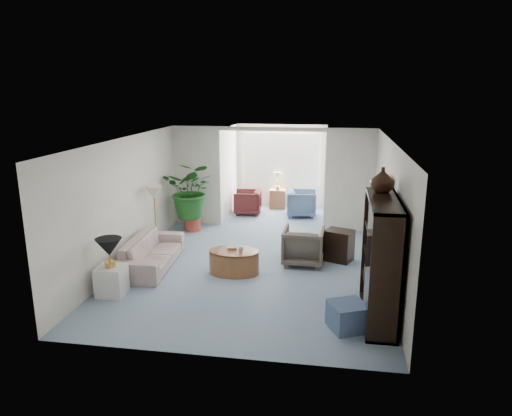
% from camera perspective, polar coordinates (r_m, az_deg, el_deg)
% --- Properties ---
extents(floor, '(6.00, 6.00, 0.00)m').
position_cam_1_polar(floor, '(9.16, -0.60, -7.61)').
color(floor, '#899AB5').
rests_on(floor, ground).
extents(sunroom_floor, '(2.60, 2.60, 0.00)m').
position_cam_1_polar(sunroom_floor, '(13.01, 2.46, -0.91)').
color(sunroom_floor, '#899AB5').
rests_on(sunroom_floor, ground).
extents(back_pier_left, '(1.20, 0.12, 2.50)m').
position_cam_1_polar(back_pier_left, '(12.05, -7.14, 3.86)').
color(back_pier_left, white).
rests_on(back_pier_left, ground).
extents(back_pier_right, '(1.20, 0.12, 2.50)m').
position_cam_1_polar(back_pier_right, '(11.58, 11.27, 3.26)').
color(back_pier_right, white).
rests_on(back_pier_right, ground).
extents(back_header, '(2.60, 0.12, 0.10)m').
position_cam_1_polar(back_header, '(11.50, 1.93, 9.50)').
color(back_header, white).
rests_on(back_header, back_pier_left).
extents(window_pane, '(2.20, 0.02, 1.50)m').
position_cam_1_polar(window_pane, '(13.77, 3.06, 5.90)').
color(window_pane, white).
extents(window_blinds, '(2.20, 0.02, 1.50)m').
position_cam_1_polar(window_blinds, '(13.74, 3.04, 5.88)').
color(window_blinds, white).
extents(framed_picture, '(0.04, 0.50, 0.40)m').
position_cam_1_polar(framed_picture, '(8.50, 15.82, 2.10)').
color(framed_picture, '#AD9E8A').
extents(sofa, '(0.91, 2.07, 0.59)m').
position_cam_1_polar(sofa, '(9.51, -12.42, -5.21)').
color(sofa, beige).
rests_on(sofa, ground).
extents(end_table, '(0.48, 0.48, 0.50)m').
position_cam_1_polar(end_table, '(8.46, -17.02, -8.38)').
color(end_table, white).
rests_on(end_table, ground).
extents(table_lamp, '(0.44, 0.44, 0.30)m').
position_cam_1_polar(table_lamp, '(8.25, -17.33, -4.53)').
color(table_lamp, black).
rests_on(table_lamp, end_table).
extents(floor_lamp, '(0.36, 0.36, 0.28)m').
position_cam_1_polar(floor_lamp, '(10.31, -12.23, 1.85)').
color(floor_lamp, '#F6E8C4').
rests_on(floor_lamp, ground).
extents(coffee_table, '(0.97, 0.97, 0.45)m').
position_cam_1_polar(coffee_table, '(8.99, -2.66, -6.50)').
color(coffee_table, '#975B37').
rests_on(coffee_table, ground).
extents(coffee_bowl, '(0.21, 0.21, 0.05)m').
position_cam_1_polar(coffee_bowl, '(9.01, -2.86, -4.78)').
color(coffee_bowl, white).
rests_on(coffee_bowl, coffee_table).
extents(coffee_cup, '(0.11, 0.11, 0.10)m').
position_cam_1_polar(coffee_cup, '(8.78, -1.85, -5.12)').
color(coffee_cup, '#B5AD9E').
rests_on(coffee_cup, coffee_table).
extents(wingback_chair, '(0.81, 0.83, 0.73)m').
position_cam_1_polar(wingback_chair, '(9.45, 5.74, -4.58)').
color(wingback_chair, '#595146').
rests_on(wingback_chair, ground).
extents(side_table_dark, '(0.65, 0.59, 0.64)m').
position_cam_1_polar(side_table_dark, '(9.74, 9.97, -4.46)').
color(side_table_dark, black).
rests_on(side_table_dark, ground).
extents(entertainment_cabinet, '(0.45, 1.67, 1.86)m').
position_cam_1_polar(entertainment_cabinet, '(7.32, 14.82, -6.08)').
color(entertainment_cabinet, black).
rests_on(entertainment_cabinet, ground).
extents(cabinet_urn, '(0.37, 0.37, 0.38)m').
position_cam_1_polar(cabinet_urn, '(7.51, 15.02, 3.31)').
color(cabinet_urn, black).
rests_on(cabinet_urn, entertainment_cabinet).
extents(ottoman, '(0.66, 0.66, 0.40)m').
position_cam_1_polar(ottoman, '(7.18, 11.01, -12.67)').
color(ottoman, slate).
rests_on(ottoman, ground).
extents(plant_pot, '(0.40, 0.40, 0.32)m').
position_cam_1_polar(plant_pot, '(11.73, -7.66, -1.92)').
color(plant_pot, '#AA4031').
rests_on(plant_pot, ground).
extents(house_plant, '(1.25, 1.08, 1.39)m').
position_cam_1_polar(house_plant, '(11.52, -7.80, 2.15)').
color(house_plant, '#1D541D').
rests_on(house_plant, plant_pot).
extents(sunroom_chair_blue, '(0.84, 0.82, 0.71)m').
position_cam_1_polar(sunroom_chair_blue, '(12.92, 5.54, 0.57)').
color(sunroom_chair_blue, slate).
rests_on(sunroom_chair_blue, ground).
extents(sunroom_chair_maroon, '(0.78, 0.76, 0.66)m').
position_cam_1_polar(sunroom_chair_maroon, '(13.10, -1.02, 0.71)').
color(sunroom_chair_maroon, '#5D2420').
rests_on(sunroom_chair_maroon, ground).
extents(sunroom_table, '(0.48, 0.38, 0.55)m').
position_cam_1_polar(sunroom_table, '(13.73, 2.61, 1.10)').
color(sunroom_table, '#975B37').
rests_on(sunroom_table, ground).
extents(shelf_clutter, '(0.30, 0.98, 1.06)m').
position_cam_1_polar(shelf_clutter, '(7.15, 14.59, -5.21)').
color(shelf_clutter, '#302A25').
rests_on(shelf_clutter, entertainment_cabinet).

